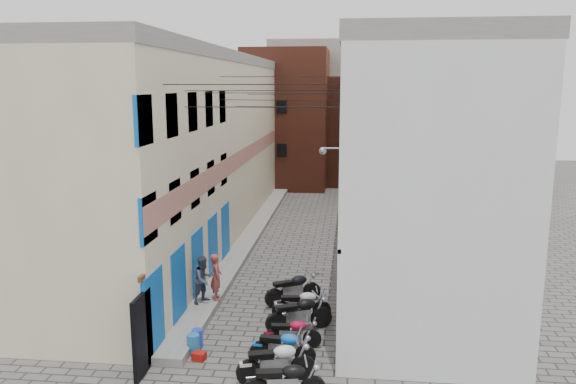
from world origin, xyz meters
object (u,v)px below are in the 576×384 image
(motorcycle_d, at_px, (292,331))
(water_jug_far, at_px, (197,338))
(motorcycle_g, at_px, (293,287))
(water_jug_near, at_px, (193,344))
(motorcycle_e, at_px, (299,312))
(red_crate, at_px, (199,356))
(person_b, at_px, (204,279))
(motorcycle_f, at_px, (301,303))
(motorcycle_b, at_px, (276,360))
(person_a, at_px, (216,277))
(motorcycle_c, at_px, (283,345))
(motorcycle_a, at_px, (285,380))

(motorcycle_d, bearing_deg, water_jug_far, -90.44)
(motorcycle_g, relative_size, water_jug_near, 3.78)
(motorcycle_e, distance_m, red_crate, 3.41)
(person_b, relative_size, water_jug_near, 2.89)
(motorcycle_f, bearing_deg, motorcycle_d, -11.28)
(motorcycle_g, xyz_separation_m, person_b, (-2.94, -0.77, 0.45))
(motorcycle_b, xyz_separation_m, motorcycle_g, (-0.10, 5.22, 0.01))
(person_a, bearing_deg, water_jug_far, 162.58)
(motorcycle_d, distance_m, person_a, 4.06)
(water_jug_near, bearing_deg, red_crate, -54.98)
(motorcycle_d, height_order, motorcycle_f, motorcycle_f)
(person_b, bearing_deg, motorcycle_g, -40.96)
(motorcycle_c, xyz_separation_m, water_jug_far, (-2.59, 0.72, -0.27))
(motorcycle_a, relative_size, motorcycle_c, 1.10)
(motorcycle_e, xyz_separation_m, water_jug_near, (-2.85, -1.78, -0.34))
(motorcycle_d, relative_size, water_jug_far, 3.34)
(motorcycle_c, height_order, red_crate, motorcycle_c)
(person_b, xyz_separation_m, water_jug_far, (0.50, -2.73, -0.80))
(motorcycle_b, relative_size, person_a, 1.28)
(motorcycle_a, distance_m, person_a, 6.42)
(water_jug_far, bearing_deg, water_jug_near, -90.00)
(water_jug_far, relative_size, red_crate, 1.45)
(person_a, bearing_deg, motorcycle_b, -170.62)
(motorcycle_g, height_order, person_a, person_a)
(motorcycle_b, distance_m, motorcycle_g, 5.22)
(motorcycle_f, xyz_separation_m, water_jug_far, (-2.84, -2.25, -0.30))
(motorcycle_f, distance_m, person_b, 3.42)
(motorcycle_b, xyz_separation_m, person_b, (-3.05, 4.45, 0.46))
(motorcycle_c, xyz_separation_m, water_jug_near, (-2.59, 0.30, -0.25))
(motorcycle_d, xyz_separation_m, red_crate, (-2.47, -1.03, -0.39))
(motorcycle_b, height_order, motorcycle_f, motorcycle_b)
(motorcycle_c, relative_size, motorcycle_g, 0.87)
(person_b, bearing_deg, motorcycle_f, -63.92)
(water_jug_near, bearing_deg, motorcycle_a, -37.38)
(person_b, xyz_separation_m, water_jug_near, (0.50, -3.16, -0.78))
(motorcycle_f, relative_size, person_b, 1.20)
(motorcycle_a, distance_m, water_jug_far, 3.90)
(motorcycle_d, xyz_separation_m, water_jug_near, (-2.74, -0.65, -0.22))
(motorcycle_e, bearing_deg, motorcycle_a, -23.85)
(motorcycle_f, distance_m, water_jug_far, 3.64)
(motorcycle_f, height_order, person_a, person_a)
(red_crate, bearing_deg, person_a, 96.23)
(motorcycle_c, xyz_separation_m, motorcycle_f, (0.25, 2.97, 0.03))
(motorcycle_e, distance_m, water_jug_near, 3.38)
(motorcycle_b, relative_size, water_jug_far, 4.02)
(motorcycle_a, xyz_separation_m, motorcycle_c, (-0.28, 1.89, -0.05))
(person_b, xyz_separation_m, red_crate, (0.77, -3.54, -0.94))
(motorcycle_f, height_order, motorcycle_g, motorcycle_g)
(red_crate, bearing_deg, water_jug_far, 108.36)
(motorcycle_a, relative_size, motorcycle_d, 1.17)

